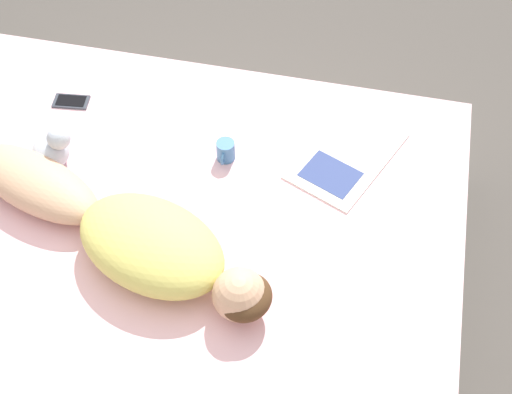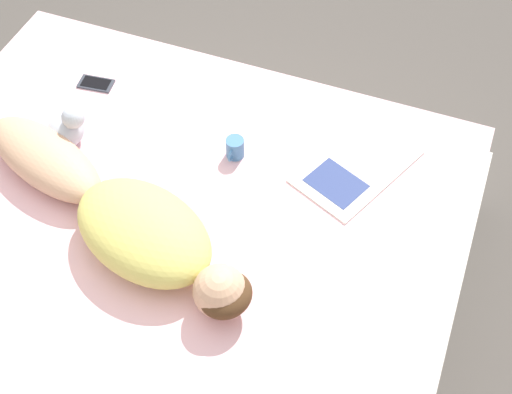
% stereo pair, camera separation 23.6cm
% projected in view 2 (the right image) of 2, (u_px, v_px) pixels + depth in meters
% --- Properties ---
extents(ground_plane, '(12.00, 12.00, 0.00)m').
position_uv_depth(ground_plane, '(175.00, 294.00, 3.02)').
color(ground_plane, '#4C4742').
extents(bed, '(1.84, 2.19, 0.55)m').
position_uv_depth(bed, '(169.00, 260.00, 2.81)').
color(bed, beige).
rests_on(bed, ground_plane).
extents(person, '(0.65, 1.28, 0.19)m').
position_uv_depth(person, '(122.00, 216.00, 2.49)').
color(person, tan).
rests_on(person, bed).
extents(open_magazine, '(0.56, 0.46, 0.01)m').
position_uv_depth(open_magazine, '(355.00, 167.00, 2.74)').
color(open_magazine, silver).
rests_on(open_magazine, bed).
extents(coffee_mug, '(0.10, 0.07, 0.08)m').
position_uv_depth(coffee_mug, '(235.00, 148.00, 2.75)').
color(coffee_mug, teal).
rests_on(coffee_mug, bed).
extents(cell_phone, '(0.10, 0.15, 0.01)m').
position_uv_depth(cell_phone, '(96.00, 84.00, 3.02)').
color(cell_phone, '#333842').
rests_on(cell_phone, bed).
extents(plush_toy, '(0.15, 0.17, 0.20)m').
position_uv_depth(plush_toy, '(67.00, 128.00, 2.76)').
color(plush_toy, '#B2BCCC').
rests_on(plush_toy, bed).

